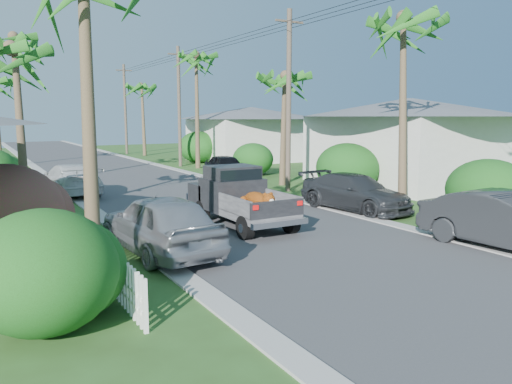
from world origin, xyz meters
TOP-DOWN VIEW (x-y plane):
  - ground at (0.00, 0.00)m, footprint 120.00×120.00m
  - road at (0.00, 25.00)m, footprint 8.00×100.00m
  - curb_left at (-4.30, 25.00)m, footprint 0.60×100.00m
  - curb_right at (4.30, 25.00)m, footprint 0.60×100.00m
  - pickup_truck at (-0.38, 7.28)m, footprint 1.98×5.12m
  - parked_car_rn at (4.70, 0.33)m, footprint 2.18×5.09m
  - parked_car_rm at (5.00, 7.17)m, footprint 2.67×5.24m
  - parked_car_rf at (5.00, 18.87)m, footprint 2.22×4.51m
  - parked_car_ln at (-4.04, 4.88)m, footprint 2.39×5.10m
  - parked_car_lf at (-4.34, 17.16)m, footprint 2.47×5.37m
  - palm_l_b at (-6.80, 12.00)m, footprint 4.40×4.40m
  - palm_l_c at (-6.00, 22.00)m, footprint 4.40×4.40m
  - palm_r_a at (6.30, 6.00)m, footprint 4.40×4.40m
  - palm_r_b at (6.60, 15.00)m, footprint 4.40×4.40m
  - palm_r_c at (6.20, 26.00)m, footprint 4.40×4.40m
  - palm_r_d at (6.50, 40.00)m, footprint 4.40×4.40m
  - shrub_l_a at (-7.50, 1.00)m, footprint 2.60×2.86m
  - shrub_l_b at (-7.80, 6.00)m, footprint 3.00×3.30m
  - shrub_l_c at (-7.40, 10.00)m, footprint 2.40×2.64m
  - shrub_r_a at (7.60, 3.00)m, footprint 2.80×3.08m
  - shrub_r_b at (7.80, 11.00)m, footprint 3.00×3.30m
  - shrub_r_c at (7.50, 20.00)m, footprint 2.60×2.86m
  - shrub_r_d at (8.00, 30.00)m, footprint 3.20×3.52m
  - picket_fence at (-6.00, 5.50)m, footprint 0.10×11.00m
  - house_right_near at (13.00, 12.00)m, footprint 8.00×9.00m
  - house_right_far at (13.00, 30.00)m, footprint 9.00×8.00m
  - utility_pole_b at (5.60, 13.00)m, footprint 1.60×0.26m
  - utility_pole_c at (5.60, 28.00)m, footprint 1.60×0.26m
  - utility_pole_d at (5.60, 43.00)m, footprint 1.60×0.26m

SIDE VIEW (x-z plane):
  - ground at x=0.00m, z-range 0.00..0.00m
  - road at x=0.00m, z-range 0.00..0.02m
  - curb_left at x=-4.30m, z-range 0.00..0.06m
  - curb_right at x=4.30m, z-range 0.00..0.06m
  - picket_fence at x=-6.00m, z-range 0.00..1.00m
  - parked_car_rm at x=5.00m, z-range 0.00..1.46m
  - parked_car_rf at x=5.00m, z-range 0.00..1.48m
  - parked_car_lf at x=-4.34m, z-range 0.00..1.52m
  - parked_car_rn at x=4.70m, z-range 0.00..1.63m
  - parked_car_ln at x=-4.04m, z-range 0.00..1.69m
  - shrub_l_c at x=-7.40m, z-range 0.00..2.00m
  - pickup_truck at x=-0.38m, z-range -0.02..2.04m
  - shrub_r_c at x=7.50m, z-range 0.00..2.10m
  - shrub_l_a at x=-7.50m, z-range 0.00..2.20m
  - shrub_r_a at x=7.60m, z-range 0.00..2.30m
  - shrub_r_b at x=7.80m, z-range 0.00..2.50m
  - shrub_l_b at x=-7.80m, z-range 0.00..2.60m
  - shrub_r_d at x=8.00m, z-range 0.00..2.60m
  - house_right_far at x=13.00m, z-range -0.18..4.42m
  - house_right_near at x=13.00m, z-range -0.18..4.62m
  - utility_pole_b at x=5.60m, z-range 0.10..9.10m
  - utility_pole_c at x=5.60m, z-range 0.10..9.10m
  - utility_pole_d at x=5.60m, z-range 0.10..9.10m
  - palm_r_b at x=6.60m, z-range 2.35..9.55m
  - palm_l_b at x=-6.80m, z-range 2.44..9.85m
  - palm_r_d at x=6.50m, z-range 2.73..10.74m
  - palm_r_a at x=6.30m, z-range 3.07..11.78m
  - palm_l_c at x=-6.00m, z-range 3.31..12.51m
  - palm_r_c at x=6.20m, z-range 3.41..12.81m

